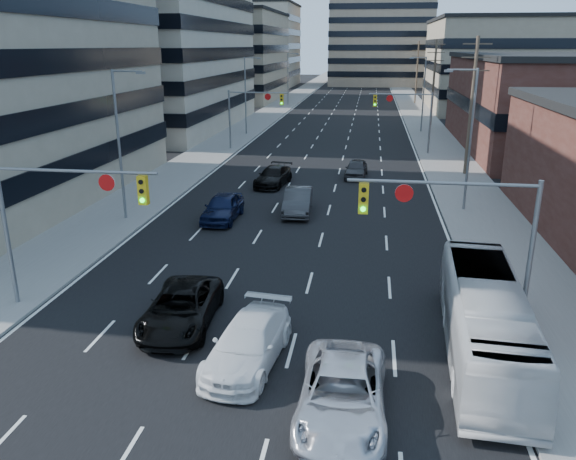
# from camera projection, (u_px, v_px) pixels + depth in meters

# --- Properties ---
(road_surface) EXTENTS (18.00, 300.00, 0.02)m
(road_surface) POSITION_uv_depth(u_px,v_px,m) (354.00, 89.00, 136.69)
(road_surface) COLOR black
(road_surface) RESTS_ON ground
(sidewalk_left) EXTENTS (5.00, 300.00, 0.15)m
(sidewalk_left) POSITION_uv_depth(u_px,v_px,m) (307.00, 89.00, 138.24)
(sidewalk_left) COLOR slate
(sidewalk_left) RESTS_ON ground
(sidewalk_right) EXTENTS (5.00, 300.00, 0.15)m
(sidewalk_right) POSITION_uv_depth(u_px,v_px,m) (402.00, 90.00, 135.11)
(sidewalk_right) COLOR slate
(sidewalk_right) RESTS_ON ground
(office_left_mid) EXTENTS (26.00, 34.00, 28.00)m
(office_left_mid) POSITION_uv_depth(u_px,v_px,m) (123.00, 14.00, 70.20)
(office_left_mid) COLOR #ADA089
(office_left_mid) RESTS_ON ground
(office_left_far) EXTENTS (20.00, 30.00, 16.00)m
(office_left_far) POSITION_uv_depth(u_px,v_px,m) (227.00, 57.00, 109.26)
(office_left_far) COLOR gray
(office_left_far) RESTS_ON ground
(storefront_right_mid) EXTENTS (20.00, 30.00, 9.00)m
(storefront_right_mid) POSITION_uv_depth(u_px,v_px,m) (568.00, 105.00, 56.85)
(storefront_right_mid) COLOR #472119
(storefront_right_mid) RESTS_ON ground
(office_right_far) EXTENTS (22.00, 28.00, 14.00)m
(office_right_far) POSITION_uv_depth(u_px,v_px,m) (501.00, 66.00, 91.63)
(office_right_far) COLOR gray
(office_right_far) RESTS_ON ground
(bg_block_left) EXTENTS (24.00, 24.00, 20.00)m
(bg_block_left) POSITION_uv_depth(u_px,v_px,m) (249.00, 46.00, 146.76)
(bg_block_left) COLOR #ADA089
(bg_block_left) RESTS_ON ground
(bg_block_right) EXTENTS (22.00, 22.00, 12.00)m
(bg_block_right) POSITION_uv_depth(u_px,v_px,m) (493.00, 64.00, 130.46)
(bg_block_right) COLOR gray
(bg_block_right) RESTS_ON ground
(signal_near_left) EXTENTS (6.59, 0.33, 6.00)m
(signal_near_left) POSITION_uv_depth(u_px,v_px,m) (62.00, 208.00, 21.71)
(signal_near_left) COLOR slate
(signal_near_left) RESTS_ON ground
(signal_near_right) EXTENTS (6.59, 0.33, 6.00)m
(signal_near_right) POSITION_uv_depth(u_px,v_px,m) (459.00, 225.00, 19.68)
(signal_near_right) COLOR slate
(signal_near_right) RESTS_ON ground
(signal_far_left) EXTENTS (6.09, 0.33, 6.00)m
(signal_far_left) POSITION_uv_depth(u_px,v_px,m) (252.00, 108.00, 56.52)
(signal_far_left) COLOR slate
(signal_far_left) RESTS_ON ground
(signal_far_right) EXTENTS (6.09, 0.33, 6.00)m
(signal_far_right) POSITION_uv_depth(u_px,v_px,m) (407.00, 110.00, 54.43)
(signal_far_right) COLOR slate
(signal_far_right) RESTS_ON ground
(utility_pole_block) EXTENTS (2.20, 0.28, 11.00)m
(utility_pole_block) POSITION_uv_depth(u_px,v_px,m) (472.00, 105.00, 44.90)
(utility_pole_block) COLOR #4C3D2D
(utility_pole_block) RESTS_ON ground
(utility_pole_midblock) EXTENTS (2.20, 0.28, 11.00)m
(utility_pole_midblock) POSITION_uv_depth(u_px,v_px,m) (434.00, 82.00, 73.08)
(utility_pole_midblock) COLOR #4C3D2D
(utility_pole_midblock) RESTS_ON ground
(utility_pole_distant) EXTENTS (2.20, 0.28, 11.00)m
(utility_pole_distant) POSITION_uv_depth(u_px,v_px,m) (417.00, 71.00, 101.27)
(utility_pole_distant) COLOR #4C3D2D
(utility_pole_distant) RESTS_ON ground
(streetlight_left_near) EXTENTS (2.03, 0.22, 9.00)m
(streetlight_left_near) POSITION_uv_depth(u_px,v_px,m) (121.00, 139.00, 33.16)
(streetlight_left_near) COLOR slate
(streetlight_left_near) RESTS_ON ground
(streetlight_left_mid) EXTENTS (2.03, 0.22, 9.00)m
(streetlight_left_mid) POSITION_uv_depth(u_px,v_px,m) (247.00, 92.00, 66.04)
(streetlight_left_mid) COLOR slate
(streetlight_left_mid) RESTS_ON ground
(streetlight_left_far) EXTENTS (2.03, 0.22, 9.00)m
(streetlight_left_far) POSITION_uv_depth(u_px,v_px,m) (289.00, 76.00, 98.93)
(streetlight_left_far) COLOR slate
(streetlight_left_far) RESTS_ON ground
(streetlight_right_near) EXTENTS (2.03, 0.22, 9.00)m
(streetlight_right_near) POSITION_uv_depth(u_px,v_px,m) (468.00, 134.00, 35.04)
(streetlight_right_near) COLOR slate
(streetlight_right_near) RESTS_ON ground
(streetlight_right_far) EXTENTS (2.03, 0.22, 9.00)m
(streetlight_right_far) POSITION_uv_depth(u_px,v_px,m) (422.00, 91.00, 67.93)
(streetlight_right_far) COLOR slate
(streetlight_right_far) RESTS_ON ground
(black_pickup) EXTENTS (2.76, 5.46, 1.48)m
(black_pickup) POSITION_uv_depth(u_px,v_px,m) (181.00, 308.00, 21.50)
(black_pickup) COLOR black
(black_pickup) RESTS_ON ground
(white_van) EXTENTS (2.67, 5.37, 1.50)m
(white_van) POSITION_uv_depth(u_px,v_px,m) (248.00, 343.00, 18.94)
(white_van) COLOR silver
(white_van) RESTS_ON ground
(silver_suv) EXTENTS (2.53, 5.46, 1.52)m
(silver_suv) POSITION_uv_depth(u_px,v_px,m) (342.00, 394.00, 16.18)
(silver_suv) COLOR silver
(silver_suv) RESTS_ON ground
(transit_bus) EXTENTS (2.94, 10.18, 2.80)m
(transit_bus) POSITION_uv_depth(u_px,v_px,m) (485.00, 320.00, 19.15)
(transit_bus) COLOR silver
(transit_bus) RESTS_ON ground
(sedan_blue) EXTENTS (1.98, 4.81, 1.63)m
(sedan_blue) POSITION_uv_depth(u_px,v_px,m) (223.00, 207.00, 34.55)
(sedan_blue) COLOR black
(sedan_blue) RESTS_ON ground
(sedan_grey_center) EXTENTS (1.95, 4.91, 1.59)m
(sedan_grey_center) POSITION_uv_depth(u_px,v_px,m) (298.00, 201.00, 35.97)
(sedan_grey_center) COLOR #2F3032
(sedan_grey_center) RESTS_ON ground
(sedan_black_far) EXTENTS (2.66, 5.17, 1.44)m
(sedan_black_far) POSITION_uv_depth(u_px,v_px,m) (273.00, 176.00, 43.09)
(sedan_black_far) COLOR black
(sedan_black_far) RESTS_ON ground
(sedan_grey_right) EXTENTS (1.94, 4.29, 1.43)m
(sedan_grey_right) POSITION_uv_depth(u_px,v_px,m) (356.00, 169.00, 45.74)
(sedan_grey_right) COLOR #2F2F31
(sedan_grey_right) RESTS_ON ground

